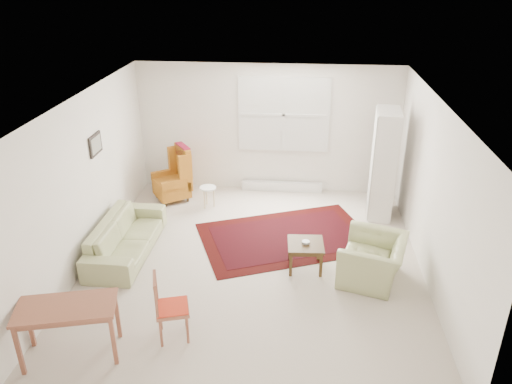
# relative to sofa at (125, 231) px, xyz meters

# --- Properties ---
(room) EXTENTS (5.04, 5.54, 2.51)m
(room) POSITION_rel_sofa_xyz_m (2.04, 0.10, 0.87)
(room) COLOR beige
(room) RESTS_ON ground
(rug) EXTENTS (3.20, 2.66, 0.03)m
(rug) POSITION_rel_sofa_xyz_m (2.48, 0.68, -0.38)
(rug) COLOR black
(rug) RESTS_ON ground
(sofa) EXTENTS (0.77, 1.94, 0.78)m
(sofa) POSITION_rel_sofa_xyz_m (0.00, 0.00, 0.00)
(sofa) COLOR tan
(sofa) RESTS_ON ground
(armchair) EXTENTS (1.10, 1.19, 0.77)m
(armchair) POSITION_rel_sofa_xyz_m (3.75, -0.37, -0.01)
(armchair) COLOR tan
(armchair) RESTS_ON ground
(wingback_chair) EXTENTS (0.88, 0.87, 1.06)m
(wingback_chair) POSITION_rel_sofa_xyz_m (0.23, 1.95, 0.14)
(wingback_chair) COLOR #B26A1B
(wingback_chair) RESTS_ON ground
(coffee_table) EXTENTS (0.55, 0.55, 0.43)m
(coffee_table) POSITION_rel_sofa_xyz_m (2.79, -0.19, -0.18)
(coffee_table) COLOR #442D15
(coffee_table) RESTS_ON ground
(stool) EXTENTS (0.31, 0.31, 0.40)m
(stool) POSITION_rel_sofa_xyz_m (0.98, 1.71, -0.19)
(stool) COLOR white
(stool) RESTS_ON ground
(cabinet) EXTENTS (0.48, 0.81, 1.93)m
(cabinet) POSITION_rel_sofa_xyz_m (4.12, 1.72, 0.58)
(cabinet) COLOR white
(cabinet) RESTS_ON ground
(desk) EXTENTS (1.20, 0.80, 0.70)m
(desk) POSITION_rel_sofa_xyz_m (0.11, -2.26, -0.04)
(desk) COLOR brown
(desk) RESTS_ON ground
(desk_chair) EXTENTS (0.48, 0.48, 0.88)m
(desk_chair) POSITION_rel_sofa_xyz_m (1.20, -1.84, 0.05)
(desk_chair) COLOR brown
(desk_chair) RESTS_ON ground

